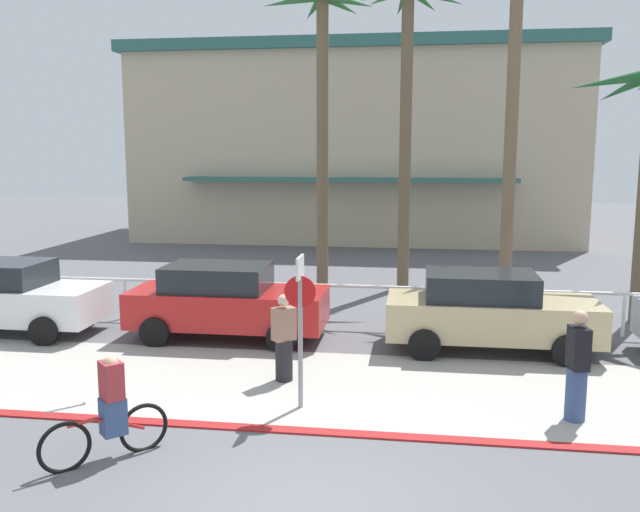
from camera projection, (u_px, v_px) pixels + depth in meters
name	position (u px, v px, depth m)	size (l,w,h in m)	color
ground_plane	(366.00, 312.00, 17.84)	(80.00, 80.00, 0.00)	#5B5B60
sidewalk_strip	(342.00, 387.00, 12.16)	(44.00, 4.00, 0.02)	#ADAAA0
curb_paint	(327.00, 432.00, 10.21)	(44.00, 0.24, 0.03)	maroon
building_backdrop	(358.00, 144.00, 33.79)	(21.00, 11.00, 9.06)	#BCAD8E
rail_fence	(362.00, 293.00, 16.24)	(21.78, 0.08, 1.04)	white
stop_sign_bike_lane	(300.00, 310.00, 10.95)	(0.52, 0.56, 2.56)	gray
palm_tree_0	(322.00, 78.00, 20.07)	(3.37, 3.28, 8.89)	brown
palm_tree_1	(407.00, 72.00, 19.99)	(3.10, 3.11, 9.08)	brown
palm_tree_2	(517.00, 41.00, 18.60)	(3.09, 2.98, 9.78)	#756047
car_white_0	(5.00, 296.00, 15.74)	(4.40, 2.02, 1.69)	white
car_red_1	(226.00, 301.00, 15.27)	(4.40, 2.02, 1.69)	red
car_tan_2	(489.00, 311.00, 14.30)	(4.40, 2.02, 1.69)	tan
cyclist_red_0	(109.00, 411.00, 9.27)	(1.34, 1.32, 1.50)	black
pedestrian_0	(284.00, 342.00, 12.40)	(0.47, 0.46, 1.65)	#232326
pedestrian_1	(577.00, 370.00, 10.55)	(0.36, 0.43, 1.80)	#384C7A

